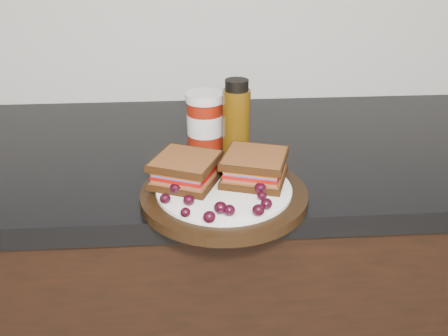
# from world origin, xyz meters

# --- Properties ---
(base_cabinets) EXTENTS (3.96, 0.58, 0.86)m
(base_cabinets) POSITION_xyz_m (0.00, 1.70, 0.43)
(base_cabinets) COLOR black
(base_cabinets) RESTS_ON ground_plane
(countertop) EXTENTS (3.98, 0.60, 0.04)m
(countertop) POSITION_xyz_m (0.00, 1.70, 0.88)
(countertop) COLOR black
(countertop) RESTS_ON base_cabinets
(plate) EXTENTS (0.28, 0.28, 0.02)m
(plate) POSITION_xyz_m (0.12, 1.47, 0.91)
(plate) COLOR black
(plate) RESTS_ON countertop
(sandwich_left) EXTENTS (0.13, 0.13, 0.05)m
(sandwich_left) POSITION_xyz_m (0.06, 1.49, 0.95)
(sandwich_left) COLOR brown
(sandwich_left) RESTS_ON plate
(sandwich_right) EXTENTS (0.13, 0.13, 0.05)m
(sandwich_right) POSITION_xyz_m (0.18, 1.49, 0.95)
(sandwich_right) COLOR brown
(sandwich_right) RESTS_ON plate
(grape_0) EXTENTS (0.02, 0.02, 0.02)m
(grape_0) POSITION_xyz_m (0.03, 1.42, 0.93)
(grape_0) COLOR black
(grape_0) RESTS_ON plate
(grape_1) EXTENTS (0.02, 0.02, 0.02)m
(grape_1) POSITION_xyz_m (0.06, 1.41, 0.93)
(grape_1) COLOR black
(grape_1) RESTS_ON plate
(grape_2) EXTENTS (0.02, 0.02, 0.01)m
(grape_2) POSITION_xyz_m (0.06, 1.38, 0.93)
(grape_2) COLOR black
(grape_2) RESTS_ON plate
(grape_3) EXTENTS (0.02, 0.02, 0.02)m
(grape_3) POSITION_xyz_m (0.09, 1.36, 0.93)
(grape_3) COLOR black
(grape_3) RESTS_ON plate
(grape_4) EXTENTS (0.02, 0.02, 0.02)m
(grape_4) POSITION_xyz_m (0.11, 1.38, 0.93)
(grape_4) COLOR black
(grape_4) RESTS_ON plate
(grape_5) EXTENTS (0.02, 0.02, 0.02)m
(grape_5) POSITION_xyz_m (0.12, 1.38, 0.93)
(grape_5) COLOR black
(grape_5) RESTS_ON plate
(grape_6) EXTENTS (0.02, 0.02, 0.02)m
(grape_6) POSITION_xyz_m (0.17, 1.37, 0.93)
(grape_6) COLOR black
(grape_6) RESTS_ON plate
(grape_7) EXTENTS (0.02, 0.02, 0.02)m
(grape_7) POSITION_xyz_m (0.18, 1.39, 0.93)
(grape_7) COLOR black
(grape_7) RESTS_ON plate
(grape_8) EXTENTS (0.02, 0.02, 0.01)m
(grape_8) POSITION_xyz_m (0.18, 1.42, 0.93)
(grape_8) COLOR black
(grape_8) RESTS_ON plate
(grape_9) EXTENTS (0.02, 0.02, 0.02)m
(grape_9) POSITION_xyz_m (0.18, 1.44, 0.93)
(grape_9) COLOR black
(grape_9) RESTS_ON plate
(grape_10) EXTENTS (0.02, 0.02, 0.02)m
(grape_10) POSITION_xyz_m (0.21, 1.47, 0.93)
(grape_10) COLOR black
(grape_10) RESTS_ON plate
(grape_11) EXTENTS (0.02, 0.02, 0.02)m
(grape_11) POSITION_xyz_m (0.19, 1.48, 0.93)
(grape_11) COLOR black
(grape_11) RESTS_ON plate
(grape_12) EXTENTS (0.02, 0.02, 0.02)m
(grape_12) POSITION_xyz_m (0.19, 1.50, 0.93)
(grape_12) COLOR black
(grape_12) RESTS_ON plate
(grape_13) EXTENTS (0.02, 0.02, 0.02)m
(grape_13) POSITION_xyz_m (0.07, 1.53, 0.93)
(grape_13) COLOR black
(grape_13) RESTS_ON plate
(grape_14) EXTENTS (0.02, 0.02, 0.02)m
(grape_14) POSITION_xyz_m (0.05, 1.49, 0.93)
(grape_14) COLOR black
(grape_14) RESTS_ON plate
(grape_15) EXTENTS (0.02, 0.02, 0.02)m
(grape_15) POSITION_xyz_m (0.06, 1.48, 0.93)
(grape_15) COLOR black
(grape_15) RESTS_ON plate
(grape_16) EXTENTS (0.02, 0.02, 0.02)m
(grape_16) POSITION_xyz_m (0.04, 1.45, 0.93)
(grape_16) COLOR black
(grape_16) RESTS_ON plate
(grape_17) EXTENTS (0.02, 0.02, 0.02)m
(grape_17) POSITION_xyz_m (0.08, 1.51, 0.93)
(grape_17) COLOR black
(grape_17) RESTS_ON plate
(grape_18) EXTENTS (0.02, 0.02, 0.02)m
(grape_18) POSITION_xyz_m (0.05, 1.49, 0.93)
(grape_18) COLOR black
(grape_18) RESTS_ON plate
(grape_19) EXTENTS (0.02, 0.02, 0.02)m
(grape_19) POSITION_xyz_m (0.05, 1.48, 0.93)
(grape_19) COLOR black
(grape_19) RESTS_ON plate
(condiment_jar) EXTENTS (0.09, 0.09, 0.11)m
(condiment_jar) POSITION_xyz_m (0.10, 1.70, 0.96)
(condiment_jar) COLOR maroon
(condiment_jar) RESTS_ON countertop
(oil_bottle) EXTENTS (0.07, 0.07, 0.15)m
(oil_bottle) POSITION_xyz_m (0.16, 1.66, 0.98)
(oil_bottle) COLOR #503308
(oil_bottle) RESTS_ON countertop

